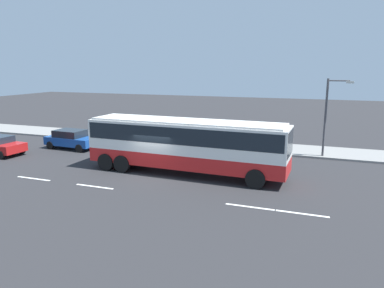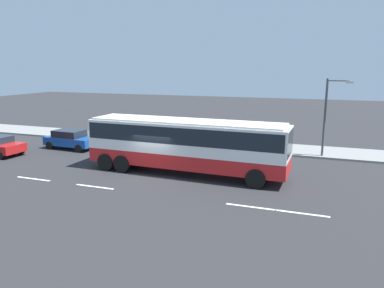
{
  "view_description": "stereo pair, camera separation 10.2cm",
  "coord_description": "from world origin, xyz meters",
  "views": [
    {
      "loc": [
        9.54,
        -19.38,
        6.52
      ],
      "look_at": [
        2.21,
        0.66,
        1.98
      ],
      "focal_mm": 33.87,
      "sensor_mm": 36.0,
      "label": 1
    },
    {
      "loc": [
        9.44,
        -19.42,
        6.52
      ],
      "look_at": [
        2.21,
        0.66,
        1.98
      ],
      "focal_mm": 33.87,
      "sensor_mm": 36.0,
      "label": 2
    }
  ],
  "objects": [
    {
      "name": "street_lamp",
      "position": [
        9.89,
        8.1,
        3.44
      ],
      "size": [
        1.76,
        0.24,
        5.59
      ],
      "color": "#47474C",
      "rests_on": "sidewalk_curb"
    },
    {
      "name": "sidewalk_curb",
      "position": [
        0.0,
        9.64,
        0.07
      ],
      "size": [
        80.0,
        4.0,
        0.15
      ],
      "primitive_type": "cube",
      "color": "gray",
      "rests_on": "ground_plane"
    },
    {
      "name": "ground_plane",
      "position": [
        0.0,
        0.0,
        0.0
      ],
      "size": [
        120.0,
        120.0,
        0.0
      ],
      "primitive_type": "plane",
      "color": "#28282B"
    },
    {
      "name": "coach_bus",
      "position": [
        1.69,
        0.93,
        2.09
      ],
      "size": [
        12.57,
        3.12,
        3.36
      ],
      "rotation": [
        0.0,
        0.0,
        -0.03
      ],
      "color": "red",
      "rests_on": "ground_plane"
    },
    {
      "name": "lane_centreline",
      "position": [
        -0.95,
        -3.2,
        0.0
      ],
      "size": [
        39.31,
        0.16,
        0.01
      ],
      "color": "white",
      "rests_on": "ground_plane"
    },
    {
      "name": "pedestrian_near_curb",
      "position": [
        -2.53,
        8.75,
        1.12
      ],
      "size": [
        0.32,
        0.32,
        1.68
      ],
      "rotation": [
        0.0,
        0.0,
        5.71
      ],
      "color": "#38334C",
      "rests_on": "sidewalk_curb"
    },
    {
      "name": "car_blue_saloon",
      "position": [
        -9.61,
        4.34,
        0.81
      ],
      "size": [
        4.33,
        2.12,
        1.53
      ],
      "rotation": [
        0.0,
        0.0,
        -0.05
      ],
      "color": "#194799",
      "rests_on": "ground_plane"
    }
  ]
}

